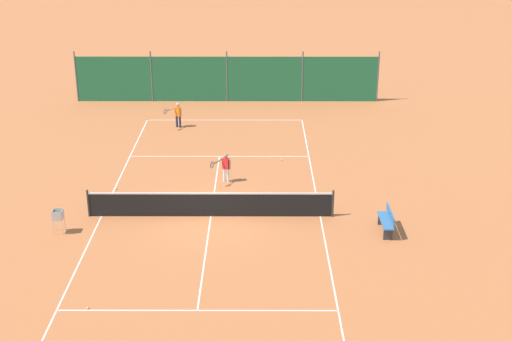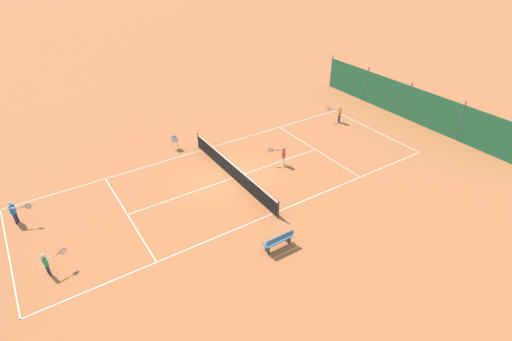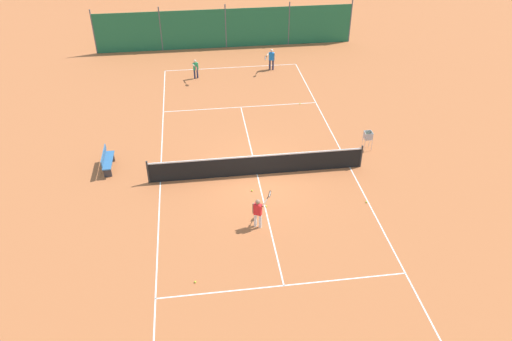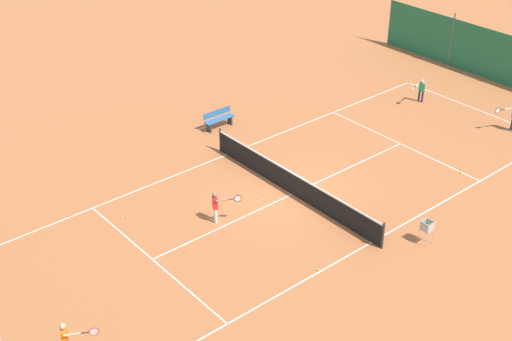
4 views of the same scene
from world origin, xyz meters
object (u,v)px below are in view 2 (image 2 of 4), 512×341
object	(u,v)px
player_near_baseline	(14,211)
tennis_ball_service_box	(339,170)
player_far_service	(283,155)
tennis_ball_near_corner	(235,140)
player_near_service	(339,113)
player_far_baseline	(47,262)
tennis_ball_by_net_left	(264,166)
courtside_bench	(279,241)
ball_hopper	(174,140)
tennis_ball_alley_right	(253,174)
tennis_net	(233,171)
tennis_ball_by_net_right	(111,185)

from	to	relation	value
player_near_baseline	tennis_ball_service_box	bearing A→B (deg)	-107.04
player_far_service	tennis_ball_near_corner	xyz separation A→B (m)	(4.43, 0.82, -0.69)
player_near_service	player_far_baseline	xyz separation A→B (m)	(-4.57, 21.14, -0.07)
tennis_ball_by_net_left	tennis_ball_service_box	world-z (taller)	same
tennis_ball_near_corner	tennis_ball_by_net_left	xyz separation A→B (m)	(-3.98, 0.27, 0.00)
player_near_service	courtside_bench	bearing A→B (deg)	126.02
tennis_ball_service_box	ball_hopper	distance (m)	10.94
player_far_baseline	tennis_ball_by_net_left	distance (m)	12.96
player_near_service	tennis_ball_alley_right	bearing A→B (deg)	105.97
tennis_ball_by_net_left	tennis_ball_alley_right	size ratio (longest dim) A/B	1.00
player_far_service	player_near_service	bearing A→B (deg)	-69.37
player_near_service	tennis_ball_by_net_left	size ratio (longest dim) A/B	19.59
courtside_bench	player_near_baseline	bearing A→B (deg)	48.62
tennis_net	player_near_baseline	size ratio (longest dim) A/B	7.02
tennis_net	tennis_ball_near_corner	distance (m)	4.78
player_near_service	tennis_ball_near_corner	world-z (taller)	player_near_service
player_near_baseline	player_far_baseline	world-z (taller)	player_near_baseline
tennis_ball_service_box	player_near_baseline	bearing A→B (deg)	72.96
player_far_service	tennis_ball_by_net_right	bearing A→B (deg)	69.51
tennis_ball_near_corner	ball_hopper	xyz separation A→B (m)	(1.28, 3.93, 0.63)
tennis_net	ball_hopper	xyz separation A→B (m)	(5.30, 1.39, 0.16)
courtside_bench	tennis_ball_alley_right	bearing A→B (deg)	-22.39
player_near_service	tennis_ball_alley_right	distance (m)	9.89
player_near_baseline	tennis_ball_by_net_right	xyz separation A→B (m)	(0.80, -4.90, -0.73)
tennis_ball_service_box	courtside_bench	xyz separation A→B (m)	(-3.51, 7.18, 0.42)
courtside_bench	player_far_service	bearing A→B (deg)	-38.01
tennis_ball_near_corner	tennis_ball_alley_right	distance (m)	4.60
tennis_net	tennis_ball_service_box	size ratio (longest dim) A/B	139.09
tennis_ball_service_box	courtside_bench	bearing A→B (deg)	116.03
player_near_baseline	tennis_ball_near_corner	xyz separation A→B (m)	(1.61, -13.76, -0.73)
tennis_ball_near_corner	courtside_bench	size ratio (longest dim) A/B	0.04
tennis_ball_near_corner	tennis_ball_by_net_right	bearing A→B (deg)	95.23
player_far_service	player_near_baseline	bearing A→B (deg)	79.07
tennis_net	tennis_ball_near_corner	bearing A→B (deg)	-32.27
player_far_service	courtside_bench	distance (m)	7.54
tennis_ball_service_box	player_near_service	bearing A→B (deg)	-42.63
tennis_ball_service_box	ball_hopper	size ratio (longest dim) A/B	0.07
tennis_ball_alley_right	courtside_bench	world-z (taller)	courtside_bench
player_far_service	tennis_ball_service_box	xyz separation A→B (m)	(-2.43, -2.54, -0.69)
player_near_baseline	ball_hopper	xyz separation A→B (m)	(2.90, -9.82, -0.10)
tennis_ball_service_box	tennis_net	bearing A→B (deg)	64.26
tennis_ball_near_corner	courtside_bench	world-z (taller)	courtside_bench
player_near_service	tennis_ball_near_corner	distance (m)	8.33
tennis_ball_near_corner	ball_hopper	bearing A→B (deg)	71.95
player_near_service	courtside_bench	xyz separation A→B (m)	(-8.69, 11.95, -0.30)
player_far_service	tennis_ball_by_net_left	world-z (taller)	player_far_service
tennis_ball_by_net_right	courtside_bench	world-z (taller)	courtside_bench
player_far_baseline	tennis_ball_service_box	xyz separation A→B (m)	(-0.62, -16.37, -0.65)
player_near_baseline	tennis_ball_by_net_left	size ratio (longest dim) A/B	19.81
courtside_bench	player_near_service	bearing A→B (deg)	-53.98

